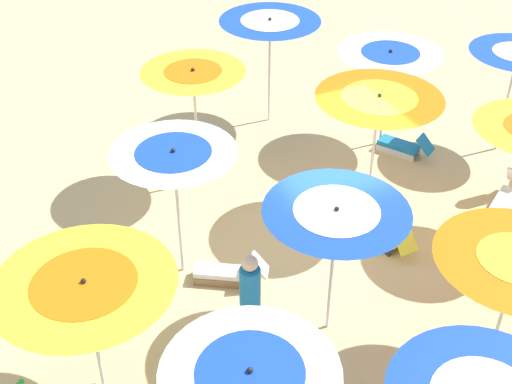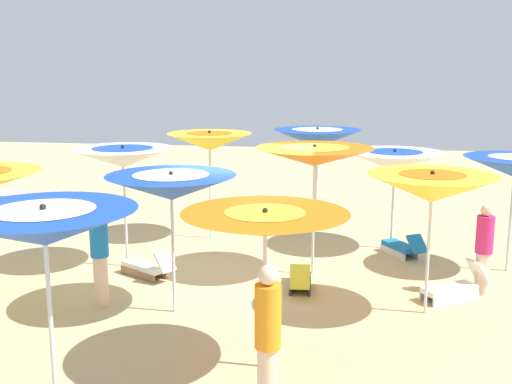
{
  "view_description": "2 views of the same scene",
  "coord_description": "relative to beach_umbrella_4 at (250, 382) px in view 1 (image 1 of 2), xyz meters",
  "views": [
    {
      "loc": [
        -4.97,
        -7.89,
        7.99
      ],
      "look_at": [
        -0.98,
        0.92,
        1.02
      ],
      "focal_mm": 48.68,
      "sensor_mm": 36.0,
      "label": 1
    },
    {
      "loc": [
        1.94,
        -10.85,
        3.93
      ],
      "look_at": [
        0.06,
        1.19,
        1.49
      ],
      "focal_mm": 44.08,
      "sensor_mm": 36.0,
      "label": 2
    }
  ],
  "objects": [
    {
      "name": "lounger_5",
      "position": [
        6.04,
        5.65,
        -1.77
      ],
      "size": [
        0.93,
        1.18,
        0.56
      ],
      "rotation": [
        0.0,
        0.0,
        8.41
      ],
      "color": "silver",
      "rests_on": "ground"
    },
    {
      "name": "lounger_3",
      "position": [
        4.09,
        3.31,
        -1.77
      ],
      "size": [
        0.44,
        1.28,
        0.59
      ],
      "rotation": [
        0.0,
        0.0,
        7.92
      ],
      "color": "#333338",
      "rests_on": "ground"
    },
    {
      "name": "beachgoer_2",
      "position": [
        0.89,
        2.01,
        -1.0
      ],
      "size": [
        0.3,
        0.3,
        1.84
      ],
      "rotation": [
        0.0,
        0.0,
        5.84
      ],
      "color": "beige",
      "rests_on": "ground"
    },
    {
      "name": "beach_umbrella_6",
      "position": [
        4.25,
        4.19,
        0.32
      ],
      "size": [
        2.2,
        2.2,
        2.52
      ],
      "color": "silver",
      "rests_on": "ground"
    },
    {
      "name": "beach_umbrella_11",
      "position": [
        4.07,
        8.13,
        0.22
      ],
      "size": [
        2.17,
        2.17,
        2.46
      ],
      "color": "silver",
      "rests_on": "ground"
    },
    {
      "name": "beach_umbrella_7",
      "position": [
        5.85,
        6.21,
        -0.03
      ],
      "size": [
        2.11,
        2.11,
        2.2
      ],
      "color": "silver",
      "rests_on": "ground"
    },
    {
      "name": "beach_umbrella_9",
      "position": [
        0.56,
        4.1,
        0.23
      ],
      "size": [
        1.96,
        1.96,
        2.44
      ],
      "color": "silver",
      "rests_on": "ground"
    },
    {
      "name": "beach_umbrella_8",
      "position": [
        -1.31,
        2.01,
        0.07
      ],
      "size": [
        2.29,
        2.29,
        2.28
      ],
      "color": "silver",
      "rests_on": "ground"
    },
    {
      "name": "beach_umbrella_5",
      "position": [
        2.16,
        1.94,
        0.1
      ],
      "size": [
        2.06,
        2.06,
        2.33
      ],
      "color": "silver",
      "rests_on": "ground"
    },
    {
      "name": "ground",
      "position": [
        3.02,
        3.45,
        -1.99
      ],
      "size": [
        39.42,
        39.42,
        0.04
      ],
      "primitive_type": "cube",
      "color": "#D1B57F"
    },
    {
      "name": "lounger_4",
      "position": [
        1.16,
        3.52,
        -1.78
      ],
      "size": [
        1.23,
        0.92,
        0.59
      ],
      "rotation": [
        0.0,
        0.0,
        8.88
      ],
      "color": "olive",
      "rests_on": "ground"
    },
    {
      "name": "beach_umbrella_10",
      "position": [
        1.73,
        6.44,
        0.28
      ],
      "size": [
        1.92,
        1.92,
        2.51
      ],
      "color": "silver",
      "rests_on": "ground"
    },
    {
      "name": "lounger_0",
      "position": [
        6.74,
        3.24,
        -1.77
      ],
      "size": [
        1.25,
        0.99,
        0.64
      ],
      "rotation": [
        0.0,
        0.0,
        3.71
      ],
      "color": "silver",
      "rests_on": "ground"
    },
    {
      "name": "beach_umbrella_4",
      "position": [
        0.0,
        0.0,
        0.0
      ],
      "size": [
        1.98,
        1.98,
        2.2
      ],
      "color": "silver",
      "rests_on": "ground"
    }
  ]
}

